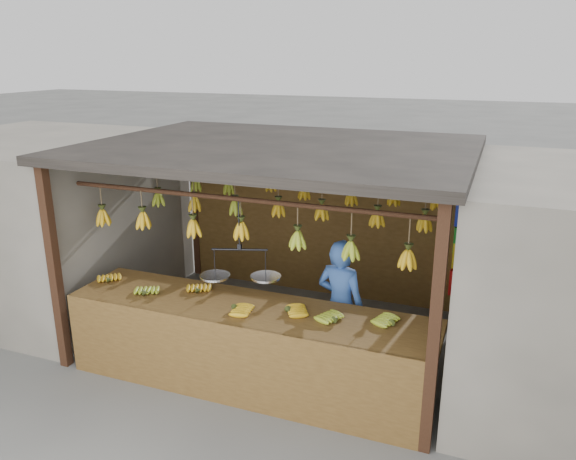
% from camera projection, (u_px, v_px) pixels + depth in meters
% --- Properties ---
extents(ground, '(80.00, 80.00, 0.00)m').
position_uv_depth(ground, '(279.00, 336.00, 7.02)').
color(ground, '#5B5B57').
extents(stall, '(4.30, 3.30, 2.40)m').
position_uv_depth(stall, '(289.00, 176.00, 6.73)').
color(stall, black).
rests_on(stall, ground).
extents(neighbor_left, '(3.00, 3.00, 2.30)m').
position_uv_depth(neighbor_left, '(43.00, 219.00, 7.92)').
color(neighbor_left, slate).
rests_on(neighbor_left, ground).
extents(counter, '(3.87, 0.88, 0.96)m').
position_uv_depth(counter, '(243.00, 329.00, 5.67)').
color(counter, brown).
rests_on(counter, ground).
extents(hanging_bananas, '(3.59, 2.25, 0.38)m').
position_uv_depth(hanging_bananas, '(279.00, 210.00, 6.55)').
color(hanging_bananas, gold).
rests_on(hanging_bananas, ground).
extents(balance_scale, '(0.81, 0.47, 0.84)m').
position_uv_depth(balance_scale, '(240.00, 273.00, 5.78)').
color(balance_scale, black).
rests_on(balance_scale, ground).
extents(vendor, '(0.62, 0.47, 1.52)m').
position_uv_depth(vendor, '(340.00, 306.00, 6.08)').
color(vendor, '#3359A5').
rests_on(vendor, ground).
extents(bag_bundles, '(0.08, 0.26, 1.28)m').
position_uv_depth(bag_bundles, '(457.00, 246.00, 7.26)').
color(bag_bundles, '#1426BF').
rests_on(bag_bundles, ground).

